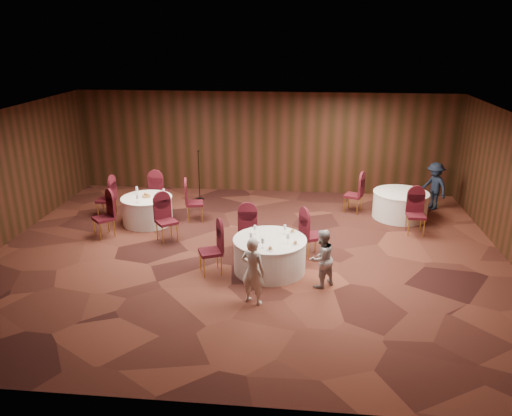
# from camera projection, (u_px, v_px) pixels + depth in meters

# --- Properties ---
(ground) EXTENTS (12.00, 12.00, 0.00)m
(ground) POSITION_uv_depth(u_px,v_px,m) (247.00, 255.00, 11.73)
(ground) COLOR black
(ground) RESTS_ON ground
(room_shell) EXTENTS (12.00, 12.00, 12.00)m
(room_shell) POSITION_uv_depth(u_px,v_px,m) (246.00, 174.00, 11.08)
(room_shell) COLOR silver
(room_shell) RESTS_ON ground
(table_main) EXTENTS (1.59, 1.59, 0.74)m
(table_main) POSITION_uv_depth(u_px,v_px,m) (270.00, 254.00, 10.85)
(table_main) COLOR silver
(table_main) RESTS_ON ground
(table_left) EXTENTS (1.37, 1.37, 0.74)m
(table_left) POSITION_uv_depth(u_px,v_px,m) (147.00, 210.00, 13.54)
(table_left) COLOR silver
(table_left) RESTS_ON ground
(table_right) EXTENTS (1.52, 1.52, 0.74)m
(table_right) POSITION_uv_depth(u_px,v_px,m) (400.00, 205.00, 13.96)
(table_right) COLOR silver
(table_right) RESTS_ON ground
(chairs_main) EXTENTS (2.88, 2.03, 1.00)m
(chairs_main) POSITION_uv_depth(u_px,v_px,m) (258.00, 238.00, 11.40)
(chairs_main) COLOR #390B12
(chairs_main) RESTS_ON ground
(chairs_left) EXTENTS (3.11, 2.99, 1.00)m
(chairs_left) POSITION_uv_depth(u_px,v_px,m) (146.00, 206.00, 13.47)
(chairs_left) COLOR #390B12
(chairs_left) RESTS_ON ground
(chairs_right) EXTENTS (2.06, 2.14, 1.00)m
(chairs_right) POSITION_uv_depth(u_px,v_px,m) (383.00, 205.00, 13.58)
(chairs_right) COLOR #390B12
(chairs_right) RESTS_ON ground
(tabletop_main) EXTENTS (1.05, 1.13, 0.22)m
(tabletop_main) POSITION_uv_depth(u_px,v_px,m) (276.00, 237.00, 10.59)
(tabletop_main) COLOR silver
(tabletop_main) RESTS_ON table_main
(tabletop_left) EXTENTS (0.86, 0.77, 0.22)m
(tabletop_left) POSITION_uv_depth(u_px,v_px,m) (146.00, 195.00, 13.38)
(tabletop_left) COLOR silver
(tabletop_left) RESTS_ON table_left
(tabletop_right) EXTENTS (0.08, 0.08, 0.22)m
(tabletop_right) POSITION_uv_depth(u_px,v_px,m) (412.00, 189.00, 13.56)
(tabletop_right) COLOR silver
(tabletop_right) RESTS_ON table_right
(mic_stand) EXTENTS (0.24, 0.24, 1.55)m
(mic_stand) POSITION_uv_depth(u_px,v_px,m) (199.00, 186.00, 15.43)
(mic_stand) COLOR black
(mic_stand) RESTS_ON ground
(woman_a) EXTENTS (0.58, 0.50, 1.36)m
(woman_a) POSITION_uv_depth(u_px,v_px,m) (253.00, 271.00, 9.44)
(woman_a) COLOR silver
(woman_a) RESTS_ON ground
(woman_b) EXTENTS (0.76, 0.75, 1.24)m
(woman_b) POSITION_uv_depth(u_px,v_px,m) (321.00, 258.00, 10.09)
(woman_b) COLOR #A5A5A9
(woman_b) RESTS_ON ground
(man_c) EXTENTS (0.90, 1.04, 1.40)m
(man_c) POSITION_uv_depth(u_px,v_px,m) (434.00, 186.00, 14.53)
(man_c) COLOR black
(man_c) RESTS_ON ground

